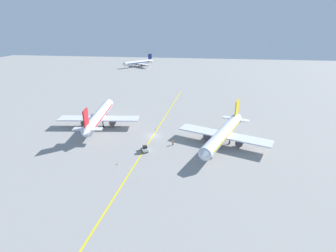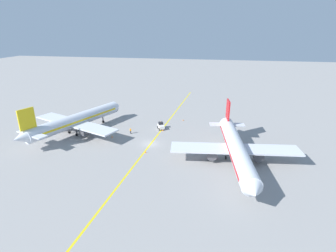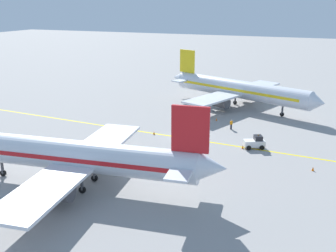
# 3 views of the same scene
# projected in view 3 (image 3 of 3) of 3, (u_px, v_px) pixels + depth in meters

# --- Properties ---
(ground_plane) EXTENTS (400.00, 400.00, 0.00)m
(ground_plane) POSITION_uv_depth(u_px,v_px,m) (185.00, 138.00, 62.36)
(ground_plane) COLOR gray
(apron_yellow_centreline) EXTENTS (7.67, 119.80, 0.01)m
(apron_yellow_centreline) POSITION_uv_depth(u_px,v_px,m) (185.00, 138.00, 62.36)
(apron_yellow_centreline) COLOR yellow
(apron_yellow_centreline) RESTS_ON ground
(airplane_at_gate) EXTENTS (28.42, 35.53, 10.60)m
(airplane_at_gate) POSITION_uv_depth(u_px,v_px,m) (75.00, 156.00, 45.22)
(airplane_at_gate) COLOR silver
(airplane_at_gate) RESTS_ON ground
(airplane_adjacent_stand) EXTENTS (28.01, 34.22, 10.60)m
(airplane_adjacent_stand) POSITION_uv_depth(u_px,v_px,m) (238.00, 89.00, 79.73)
(airplane_adjacent_stand) COLOR silver
(airplane_adjacent_stand) RESTS_ON ground
(baggage_tug_white) EXTENTS (2.72, 3.35, 2.11)m
(baggage_tug_white) POSITION_uv_depth(u_px,v_px,m) (255.00, 142.00, 57.87)
(baggage_tug_white) COLOR white
(baggage_tug_white) RESTS_ON ground
(ground_crew_worker) EXTENTS (0.50, 0.38, 1.68)m
(ground_crew_worker) POSITION_uv_depth(u_px,v_px,m) (231.00, 124.00, 66.49)
(ground_crew_worker) COLOR #23232D
(ground_crew_worker) RESTS_ON ground
(traffic_cone_near_nose) EXTENTS (0.32, 0.32, 0.55)m
(traffic_cone_near_nose) POSITION_uv_depth(u_px,v_px,m) (154.00, 133.00, 64.05)
(traffic_cone_near_nose) COLOR orange
(traffic_cone_near_nose) RESTS_ON ground
(traffic_cone_mid_apron) EXTENTS (0.32, 0.32, 0.55)m
(traffic_cone_mid_apron) POSITION_uv_depth(u_px,v_px,m) (216.00, 119.00, 71.56)
(traffic_cone_mid_apron) COLOR orange
(traffic_cone_mid_apron) RESTS_ON ground
(traffic_cone_by_wingtip) EXTENTS (0.32, 0.32, 0.55)m
(traffic_cone_by_wingtip) POSITION_uv_depth(u_px,v_px,m) (243.00, 147.00, 57.84)
(traffic_cone_by_wingtip) COLOR orange
(traffic_cone_by_wingtip) RESTS_ON ground
(traffic_cone_far_edge) EXTENTS (0.32, 0.32, 0.55)m
(traffic_cone_far_edge) POSITION_uv_depth(u_px,v_px,m) (313.00, 169.00, 50.26)
(traffic_cone_far_edge) COLOR orange
(traffic_cone_far_edge) RESTS_ON ground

